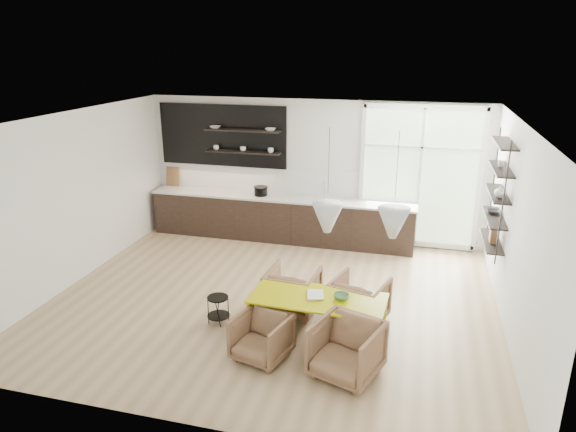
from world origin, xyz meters
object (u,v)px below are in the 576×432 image
(armchair_back_left, at_px, (293,291))
(armchair_back_right, at_px, (359,301))
(armchair_front_right, at_px, (346,350))
(armchair_front_left, at_px, (262,337))
(wire_stool, at_px, (218,306))
(dining_table, at_px, (318,300))

(armchair_back_left, distance_m, armchair_back_right, 1.03)
(armchair_front_right, bearing_deg, armchair_front_left, -165.41)
(armchair_back_left, distance_m, wire_stool, 1.16)
(armchair_back_right, height_order, wire_stool, armchair_back_right)
(wire_stool, bearing_deg, dining_table, -3.73)
(armchair_back_left, xyz_separation_m, armchair_front_right, (1.03, -1.39, 0.01))
(wire_stool, bearing_deg, armchair_front_right, -21.24)
(armchair_back_right, bearing_deg, dining_table, 68.38)
(dining_table, distance_m, wire_stool, 1.56)
(armchair_front_left, bearing_deg, armchair_back_left, 101.68)
(armchair_back_left, height_order, armchair_back_right, armchair_back_left)
(armchair_front_left, xyz_separation_m, armchair_front_right, (1.12, -0.09, 0.05))
(armchair_back_left, bearing_deg, dining_table, 131.45)
(armchair_front_right, relative_size, wire_stool, 1.88)
(armchair_front_left, relative_size, wire_stool, 1.60)
(dining_table, height_order, armchair_front_left, dining_table)
(dining_table, relative_size, armchair_back_left, 2.42)
(dining_table, height_order, wire_stool, dining_table)
(armchair_back_left, bearing_deg, wire_stool, 36.46)
(armchair_front_left, bearing_deg, armchair_back_right, 63.69)
(armchair_front_right, bearing_deg, dining_table, 145.19)
(armchair_front_left, distance_m, armchair_front_right, 1.13)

